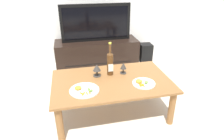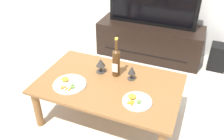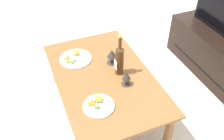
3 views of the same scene
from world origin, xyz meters
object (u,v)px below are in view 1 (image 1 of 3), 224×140
(tv_stand, at_px, (97,53))
(floor_speaker, at_px, (145,53))
(tv_screen, at_px, (96,23))
(dinner_plate_right, at_px, (143,83))
(goblet_right, at_px, (123,66))
(dining_table, at_px, (112,85))
(wine_bottle, at_px, (110,62))
(goblet_left, at_px, (97,68))
(dinner_plate_left, at_px, (84,90))

(tv_stand, distance_m, floor_speaker, 0.90)
(tv_stand, xyz_separation_m, floor_speaker, (0.90, 0.01, -0.07))
(tv_screen, bearing_deg, floor_speaker, 0.90)
(tv_stand, height_order, dinner_plate_right, dinner_plate_right)
(floor_speaker, xyz_separation_m, goblet_right, (-0.77, -1.21, 0.35))
(dining_table, distance_m, wine_bottle, 0.26)
(dining_table, height_order, dinner_plate_right, dinner_plate_right)
(goblet_left, relative_size, dinner_plate_left, 0.48)
(dining_table, xyz_separation_m, tv_screen, (0.04, 1.34, 0.40))
(tv_stand, relative_size, dinner_plate_right, 5.70)
(tv_stand, bearing_deg, dinner_plate_right, -79.76)
(tv_screen, relative_size, floor_speaker, 3.44)
(dining_table, relative_size, dinner_plate_right, 5.29)
(wine_bottle, distance_m, goblet_right, 0.17)
(wine_bottle, bearing_deg, dinner_plate_right, -45.30)
(dinner_plate_left, bearing_deg, dining_table, 26.36)
(goblet_right, relative_size, dinner_plate_right, 0.56)
(dining_table, distance_m, tv_screen, 1.39)
(floor_speaker, xyz_separation_m, dinner_plate_left, (-1.25, -1.51, 0.27))
(dinner_plate_left, bearing_deg, floor_speaker, 50.25)
(wine_bottle, xyz_separation_m, dinner_plate_right, (0.29, -0.30, -0.14))
(floor_speaker, distance_m, wine_bottle, 1.57)
(tv_screen, distance_m, wine_bottle, 1.21)
(tv_stand, bearing_deg, goblet_right, -83.86)
(floor_speaker, bearing_deg, goblet_right, -120.89)
(tv_stand, xyz_separation_m, dinner_plate_left, (-0.35, -1.49, 0.20))
(tv_screen, distance_m, goblet_right, 1.23)
(floor_speaker, relative_size, goblet_right, 2.45)
(dining_table, height_order, wine_bottle, wine_bottle)
(goblet_left, distance_m, dinner_plate_left, 0.35)
(goblet_right, distance_m, dinner_plate_right, 0.33)
(tv_stand, xyz_separation_m, wine_bottle, (-0.02, -1.20, 0.34))
(tv_screen, bearing_deg, dining_table, -91.68)
(dinner_plate_left, bearing_deg, tv_stand, 76.68)
(tv_stand, relative_size, floor_speaker, 4.18)
(floor_speaker, height_order, dinner_plate_left, dinner_plate_left)
(wine_bottle, height_order, goblet_left, wine_bottle)
(goblet_left, relative_size, goblet_right, 1.06)
(wine_bottle, xyz_separation_m, goblet_left, (-0.15, -0.01, -0.05))
(tv_stand, height_order, tv_screen, tv_screen)
(tv_stand, xyz_separation_m, dinner_plate_right, (0.27, -1.49, 0.21))
(dining_table, xyz_separation_m, goblet_left, (-0.14, 0.13, 0.16))
(wine_bottle, bearing_deg, dinner_plate_left, -137.89)
(dining_table, relative_size, floor_speaker, 3.87)
(tv_stand, height_order, wine_bottle, wine_bottle)
(goblet_left, bearing_deg, tv_stand, 81.52)
(dining_table, relative_size, tv_stand, 0.93)
(goblet_left, relative_size, dinner_plate_right, 0.59)
(goblet_right, bearing_deg, tv_screen, 96.15)
(dining_table, bearing_deg, goblet_right, 38.68)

